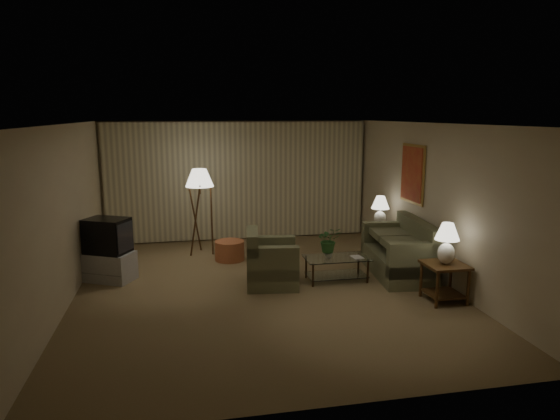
% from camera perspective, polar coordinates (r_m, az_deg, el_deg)
% --- Properties ---
extents(ground, '(7.00, 7.00, 0.00)m').
position_cam_1_polar(ground, '(8.39, -1.96, -8.93)').
color(ground, olive).
rests_on(ground, ground).
extents(room_shell, '(6.04, 7.02, 2.72)m').
position_cam_1_polar(room_shell, '(9.45, -3.37, 4.22)').
color(room_shell, beige).
rests_on(room_shell, ground).
extents(sofa, '(1.95, 1.24, 0.79)m').
position_cam_1_polar(sofa, '(9.21, 13.36, -4.84)').
color(sofa, '#6D704E').
rests_on(sofa, ground).
extents(armchair, '(1.11, 1.07, 0.75)m').
position_cam_1_polar(armchair, '(8.45, -0.93, -6.12)').
color(armchair, '#6D704E').
rests_on(armchair, ground).
extents(side_table_near, '(0.61, 0.61, 0.60)m').
position_cam_1_polar(side_table_near, '(8.12, 18.30, -7.07)').
color(side_table_near, '#34200E').
rests_on(side_table_near, ground).
extents(side_table_far, '(0.45, 0.37, 0.60)m').
position_cam_1_polar(side_table_far, '(10.37, 11.26, -2.99)').
color(side_table_far, '#34200E').
rests_on(side_table_far, ground).
extents(table_lamp_near, '(0.37, 0.37, 0.64)m').
position_cam_1_polar(table_lamp_near, '(7.97, 18.54, -3.25)').
color(table_lamp_near, white).
rests_on(table_lamp_near, side_table_near).
extents(table_lamp_far, '(0.36, 0.36, 0.63)m').
position_cam_1_polar(table_lamp_far, '(10.25, 11.38, 0.16)').
color(table_lamp_far, white).
rests_on(table_lamp_far, side_table_far).
extents(coffee_table, '(1.11, 0.60, 0.41)m').
position_cam_1_polar(coffee_table, '(8.74, 6.48, -6.28)').
color(coffee_table, silver).
rests_on(coffee_table, ground).
extents(tv_cabinet, '(1.24, 1.18, 0.50)m').
position_cam_1_polar(tv_cabinet, '(9.19, -18.93, -6.11)').
color(tv_cabinet, '#ADAEB0').
rests_on(tv_cabinet, ground).
extents(crt_tv, '(1.10, 1.06, 0.60)m').
position_cam_1_polar(crt_tv, '(9.05, -19.15, -2.78)').
color(crt_tv, black).
rests_on(crt_tv, tv_cabinet).
extents(floor_lamp, '(0.57, 0.57, 1.76)m').
position_cam_1_polar(floor_lamp, '(10.31, -9.09, 0.02)').
color(floor_lamp, '#34200E').
rests_on(floor_lamp, ground).
extents(ottoman, '(0.76, 0.76, 0.39)m').
position_cam_1_polar(ottoman, '(9.94, -5.78, -4.63)').
color(ottoman, '#B65D3D').
rests_on(ottoman, ground).
extents(vase, '(0.15, 0.15, 0.14)m').
position_cam_1_polar(vase, '(8.63, 5.56, -5.02)').
color(vase, silver).
rests_on(vase, coffee_table).
extents(flowers, '(0.41, 0.36, 0.44)m').
position_cam_1_polar(flowers, '(8.56, 5.60, -3.13)').
color(flowers, '#326E31').
rests_on(flowers, vase).
extents(book, '(0.20, 0.25, 0.02)m').
position_cam_1_polar(book, '(8.68, 8.29, -5.42)').
color(book, olive).
rests_on(book, coffee_table).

